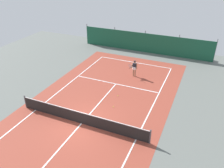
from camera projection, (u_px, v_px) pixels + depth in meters
ground_plane at (82, 123)px, 16.43m from camera, size 36.00×36.00×0.00m
court_surface at (82, 123)px, 16.43m from camera, size 11.02×26.60×0.01m
tennis_net at (81, 118)px, 16.18m from camera, size 10.12×0.10×1.10m
back_fence at (145, 46)px, 28.96m from camera, size 16.30×0.98×2.70m
tennis_player at (134, 67)px, 22.53m from camera, size 0.78×0.71×1.64m
tennis_ball_near_player at (118, 96)px, 19.69m from camera, size 0.07×0.07×0.07m
tennis_ball_midcourt at (113, 107)px, 18.21m from camera, size 0.07×0.07×0.07m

